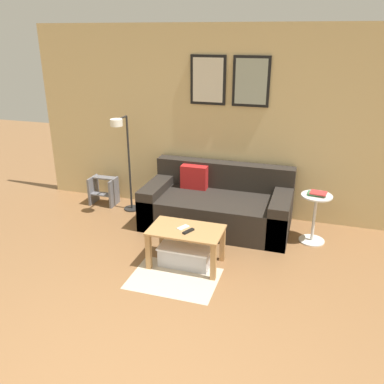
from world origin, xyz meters
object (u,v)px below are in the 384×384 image
(book_stack, at_px, (317,194))
(floor_lamp, at_px, (123,153))
(side_table, at_px, (315,214))
(remote_control, at_px, (188,231))
(couch, at_px, (217,206))
(step_stool, at_px, (104,190))
(storage_bin, at_px, (186,254))
(coffee_table, at_px, (186,237))
(cell_phone, at_px, (183,227))

(book_stack, bearing_deg, floor_lamp, 178.56)
(side_table, bearing_deg, remote_control, -140.91)
(couch, relative_size, step_stool, 4.60)
(storage_bin, xyz_separation_m, remote_control, (0.05, -0.07, 0.33))
(storage_bin, distance_m, book_stack, 1.73)
(book_stack, relative_size, remote_control, 1.52)
(coffee_table, relative_size, floor_lamp, 0.58)
(remote_control, bearing_deg, side_table, 65.40)
(remote_control, bearing_deg, coffee_table, 151.49)
(coffee_table, relative_size, side_table, 1.30)
(remote_control, bearing_deg, storage_bin, 148.78)
(coffee_table, height_order, step_stool, coffee_table)
(storage_bin, relative_size, remote_control, 3.89)
(floor_lamp, distance_m, book_stack, 2.58)
(coffee_table, bearing_deg, couch, 85.64)
(remote_control, bearing_deg, book_stack, 65.35)
(remote_control, bearing_deg, couch, 114.24)
(couch, xyz_separation_m, cell_phone, (-0.12, -1.06, 0.17))
(step_stool, bearing_deg, floor_lamp, -24.16)
(coffee_table, relative_size, step_stool, 1.94)
(coffee_table, bearing_deg, book_stack, 36.55)
(storage_bin, distance_m, step_stool, 2.13)
(remote_control, bearing_deg, step_stool, 169.41)
(coffee_table, height_order, remote_control, remote_control)
(side_table, relative_size, cell_phone, 4.42)
(coffee_table, bearing_deg, storage_bin, 111.22)
(coffee_table, relative_size, book_stack, 3.52)
(book_stack, xyz_separation_m, remote_control, (-1.29, -1.04, -0.19))
(coffee_table, xyz_separation_m, cell_phone, (-0.04, 0.02, 0.10))
(storage_bin, bearing_deg, remote_control, -57.53)
(book_stack, distance_m, remote_control, 1.67)
(floor_lamp, bearing_deg, step_stool, 155.84)
(couch, height_order, side_table, couch)
(couch, distance_m, storage_bin, 1.09)
(storage_bin, bearing_deg, cell_phone, 169.36)
(book_stack, relative_size, step_stool, 0.55)
(coffee_table, bearing_deg, cell_phone, 151.13)
(side_table, bearing_deg, storage_bin, -143.98)
(couch, bearing_deg, cell_phone, -96.66)
(coffee_table, xyz_separation_m, floor_lamp, (-1.24, 1.05, 0.56))
(storage_bin, bearing_deg, couch, 85.24)
(couch, relative_size, book_stack, 8.34)
(step_stool, bearing_deg, couch, -5.69)
(cell_phone, xyz_separation_m, step_stool, (-1.68, 1.24, -0.22))
(coffee_table, distance_m, side_table, 1.65)
(remote_control, height_order, step_stool, remote_control)
(side_table, relative_size, book_stack, 2.71)
(book_stack, bearing_deg, remote_control, -140.96)
(coffee_table, relative_size, remote_control, 5.37)
(floor_lamp, xyz_separation_m, side_table, (2.57, -0.06, -0.53))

